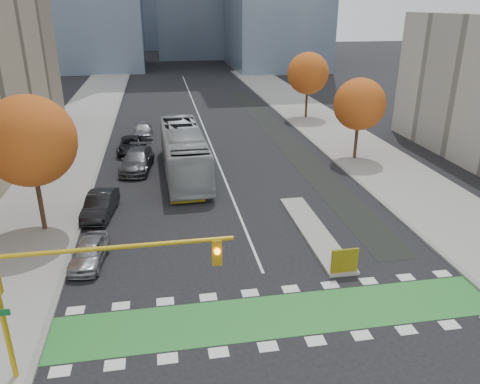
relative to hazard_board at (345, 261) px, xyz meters
name	(u,v)px	position (x,y,z in m)	size (l,w,h in m)	color
ground	(289,337)	(-4.00, -4.20, -0.80)	(300.00, 300.00, 0.00)	black
sidewalk_west	(47,184)	(-17.50, 15.80, -0.73)	(7.00, 120.00, 0.15)	gray
sidewalk_east	(380,165)	(9.50, 15.80, -0.73)	(7.00, 120.00, 0.15)	gray
curb_west	(94,181)	(-14.00, 15.80, -0.73)	(0.30, 120.00, 0.16)	gray
curb_east	(341,167)	(6.00, 15.80, -0.73)	(0.30, 120.00, 0.16)	gray
bike_crossing	(280,315)	(-4.00, -2.70, -0.79)	(20.00, 3.00, 0.01)	#287D2E
centre_line	(200,118)	(-4.00, 35.80, -0.80)	(0.15, 70.00, 0.01)	silver
bike_lane_paint	(282,138)	(3.50, 25.80, -0.80)	(2.50, 50.00, 0.01)	black
median_island	(314,231)	(0.00, 4.80, -0.72)	(1.60, 10.00, 0.16)	gray
hazard_board	(345,261)	(0.00, 0.00, 0.00)	(1.40, 0.12, 1.30)	yellow
tree_west	(30,141)	(-16.00, 7.80, 4.82)	(5.20, 5.20, 8.22)	#332114
tree_east_near	(359,104)	(8.00, 17.80, 4.06)	(4.40, 4.40, 7.08)	#332114
tree_east_far	(308,73)	(8.50, 33.80, 4.44)	(4.80, 4.80, 7.65)	#332114
traffic_signal_west	(75,278)	(-11.93, -4.71, 3.23)	(8.53, 0.56, 5.20)	#BF9914
bus	(184,152)	(-7.00, 16.60, 1.04)	(3.09, 13.22, 3.68)	#A8ADAF
parked_car_a	(89,252)	(-12.83, 3.37, -0.13)	(1.58, 3.92, 1.34)	#A1A2A7
parked_car_b	(100,205)	(-12.85, 9.47, -0.05)	(1.59, 4.55, 1.50)	black
parked_car_c	(137,160)	(-10.79, 18.23, 0.03)	(2.32, 5.70, 1.65)	#505055
parked_car_d	(132,145)	(-11.43, 23.23, -0.10)	(2.32, 5.04, 1.40)	black
parked_car_e	(143,130)	(-10.50, 28.23, 0.00)	(1.88, 4.67, 1.59)	#949498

